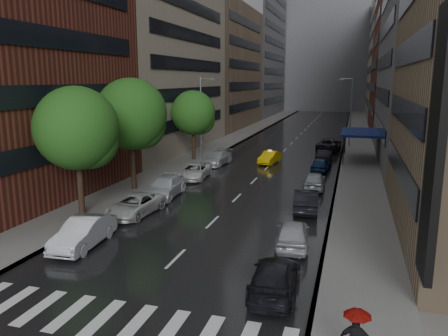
# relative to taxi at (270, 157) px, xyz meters

# --- Properties ---
(ground) EXTENTS (220.00, 220.00, 0.00)m
(ground) POSITION_rel_taxi_xyz_m (0.17, -30.46, -0.66)
(ground) COLOR gray
(ground) RESTS_ON ground
(road) EXTENTS (14.00, 140.00, 0.01)m
(road) POSITION_rel_taxi_xyz_m (0.17, 19.54, -0.66)
(road) COLOR black
(road) RESTS_ON ground
(sidewalk_left) EXTENTS (4.00, 140.00, 0.15)m
(sidewalk_left) POSITION_rel_taxi_xyz_m (-8.83, 19.54, -0.59)
(sidewalk_left) COLOR gray
(sidewalk_left) RESTS_ON ground
(sidewalk_right) EXTENTS (4.00, 140.00, 0.15)m
(sidewalk_right) POSITION_rel_taxi_xyz_m (9.17, 19.54, -0.59)
(sidewalk_right) COLOR gray
(sidewalk_right) RESTS_ON ground
(crosswalk) EXTENTS (13.15, 2.80, 0.01)m
(crosswalk) POSITION_rel_taxi_xyz_m (0.37, -32.46, -0.65)
(crosswalk) COLOR silver
(crosswalk) RESTS_ON ground
(buildings_left) EXTENTS (8.00, 108.00, 38.00)m
(buildings_left) POSITION_rel_taxi_xyz_m (-14.83, 28.33, 15.33)
(buildings_left) COLOR maroon
(buildings_left) RESTS_ON ground
(buildings_right) EXTENTS (8.05, 109.10, 36.00)m
(buildings_right) POSITION_rel_taxi_xyz_m (15.17, 26.24, 14.37)
(buildings_right) COLOR #937A5B
(buildings_right) RESTS_ON ground
(building_far) EXTENTS (40.00, 14.00, 32.00)m
(building_far) POSITION_rel_taxi_xyz_m (0.17, 87.54, 15.34)
(building_far) COLOR slate
(building_far) RESTS_ON ground
(tree_near) EXTENTS (5.33, 5.33, 8.50)m
(tree_near) POSITION_rel_taxi_xyz_m (-8.43, -21.76, 5.15)
(tree_near) COLOR #382619
(tree_near) RESTS_ON ground
(tree_mid) EXTENTS (5.66, 5.66, 9.02)m
(tree_mid) POSITION_rel_taxi_xyz_m (-8.43, -14.58, 5.51)
(tree_mid) COLOR #382619
(tree_mid) RESTS_ON ground
(tree_far) EXTENTS (4.85, 4.85, 7.73)m
(tree_far) POSITION_rel_taxi_xyz_m (-8.43, -0.70, 4.62)
(tree_far) COLOR #382619
(tree_far) RESTS_ON ground
(taxi) EXTENTS (2.04, 4.19, 1.32)m
(taxi) POSITION_rel_taxi_xyz_m (0.00, 0.00, 0.00)
(taxi) COLOR yellow
(taxi) RESTS_ON ground
(parked_cars_left) EXTENTS (2.65, 29.05, 1.57)m
(parked_cars_left) POSITION_rel_taxi_xyz_m (-5.23, -14.49, 0.06)
(parked_cars_left) COLOR silver
(parked_cars_left) RESTS_ON ground
(parked_cars_right) EXTENTS (3.02, 44.54, 1.61)m
(parked_cars_right) POSITION_rel_taxi_xyz_m (5.57, -7.42, 0.07)
(parked_cars_right) COLOR black
(parked_cars_right) RESTS_ON ground
(ped_red_umbrella) EXTENTS (1.09, 0.82, 2.01)m
(ped_red_umbrella) POSITION_rel_taxi_xyz_m (8.82, -32.99, 0.66)
(ped_red_umbrella) COLOR black
(ped_red_umbrella) RESTS_ON sidewalk_right
(street_lamp_left) EXTENTS (1.74, 0.22, 9.00)m
(street_lamp_left) POSITION_rel_taxi_xyz_m (-7.55, -0.46, 4.23)
(street_lamp_left) COLOR gray
(street_lamp_left) RESTS_ON sidewalk_left
(street_lamp_right) EXTENTS (1.74, 0.22, 9.00)m
(street_lamp_right) POSITION_rel_taxi_xyz_m (7.89, 14.54, 4.23)
(street_lamp_right) COLOR gray
(street_lamp_right) RESTS_ON sidewalk_right
(awning) EXTENTS (4.00, 8.00, 3.12)m
(awning) POSITION_rel_taxi_xyz_m (9.16, 4.54, 2.47)
(awning) COLOR navy
(awning) RESTS_ON sidewalk_right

